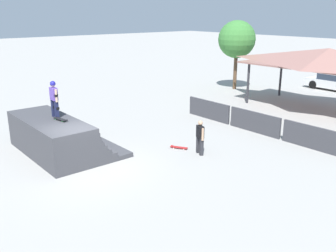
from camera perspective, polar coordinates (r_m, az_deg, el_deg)
name	(u,v)px	position (r m, az deg, el deg)	size (l,w,h in m)	color
ground_plane	(86,167)	(15.24, -12.40, -6.19)	(160.00, 160.00, 0.00)	#A3A09B
quarter_pipe_ramp	(57,137)	(16.87, -16.53, -1.67)	(5.03, 3.46, 1.57)	#424247
skater_on_deck	(54,97)	(16.57, -16.99, 4.31)	(0.66, 0.23, 1.57)	#1E2347
skateboard_on_deck	(61,119)	(16.17, -16.02, 1.00)	(0.83, 0.32, 0.09)	green
bystander_walking	(200,136)	(16.02, 4.91, -1.47)	(0.60, 0.32, 1.51)	#2D2D33
skateboard_on_ground	(178,147)	(16.87, 1.60, -3.26)	(0.78, 0.56, 0.09)	silver
barrier_fence	(255,122)	(19.55, 13.05, 0.59)	(9.56, 0.12, 1.05)	#3D3D42
pavilion_shelter	(328,58)	(24.59, 23.25, 9.44)	(10.31, 4.38, 3.84)	#2D2D33
tree_beside_pavilion	(237,40)	(30.04, 10.45, 12.83)	(2.87, 2.87, 5.32)	brown
parked_car_white	(333,82)	(32.35, 23.84, 6.12)	(4.17, 1.76, 1.27)	silver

